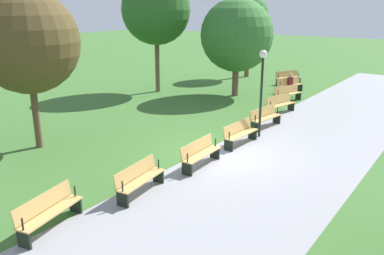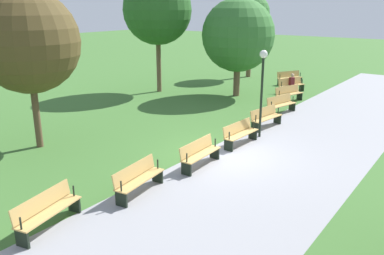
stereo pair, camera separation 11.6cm
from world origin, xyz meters
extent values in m
plane|color=#3D6B2D|center=(0.00, 0.00, 0.00)|extent=(120.00, 120.00, 0.00)
cube|color=#939399|center=(0.00, 1.93, 0.00)|extent=(44.79, 5.51, 0.01)
cube|color=tan|center=(-14.44, -3.60, 0.45)|extent=(1.88, 1.28, 0.04)
cube|color=tan|center=(-14.53, -3.77, 0.69)|extent=(1.73, 0.98, 0.40)
cube|color=black|center=(-15.23, -3.18, 0.21)|extent=(0.23, 0.36, 0.43)
cylinder|color=black|center=(-15.22, -3.16, 0.61)|extent=(0.06, 0.06, 0.30)
cube|color=black|center=(-13.66, -4.01, 0.21)|extent=(0.23, 0.36, 0.43)
cylinder|color=black|center=(-13.65, -3.99, 0.61)|extent=(0.06, 0.06, 0.30)
cube|color=tan|center=(-11.97, -2.42, 0.45)|extent=(1.92, 1.14, 0.04)
cube|color=tan|center=(-12.05, -2.61, 0.69)|extent=(1.79, 0.83, 0.40)
cube|color=black|center=(-12.79, -2.08, 0.21)|extent=(0.20, 0.37, 0.43)
cylinder|color=black|center=(-12.78, -2.06, 0.61)|extent=(0.06, 0.06, 0.30)
cube|color=black|center=(-11.15, -2.77, 0.21)|extent=(0.20, 0.37, 0.43)
cylinder|color=black|center=(-11.15, -2.75, 0.61)|extent=(0.06, 0.06, 0.30)
cube|color=tan|center=(-9.41, -1.47, 0.45)|extent=(1.94, 1.00, 0.04)
cube|color=tan|center=(-9.47, -1.66, 0.69)|extent=(1.84, 0.68, 0.40)
cube|color=black|center=(-10.26, -1.20, 0.21)|extent=(0.17, 0.37, 0.43)
cylinder|color=black|center=(-10.25, -1.18, 0.61)|extent=(0.06, 0.06, 0.30)
cube|color=black|center=(-8.57, -1.74, 0.21)|extent=(0.17, 0.37, 0.43)
cylinder|color=black|center=(-8.56, -1.73, 0.61)|extent=(0.06, 0.06, 0.30)
cube|color=tan|center=(-6.78, -0.75, 0.45)|extent=(1.95, 0.85, 0.04)
cube|color=tan|center=(-6.82, -0.95, 0.69)|extent=(1.87, 0.52, 0.40)
cube|color=black|center=(-7.64, -0.56, 0.21)|extent=(0.14, 0.38, 0.43)
cylinder|color=black|center=(-7.64, -0.54, 0.61)|extent=(0.05, 0.05, 0.30)
cube|color=black|center=(-5.91, -0.95, 0.21)|extent=(0.14, 0.38, 0.43)
cylinder|color=black|center=(-5.90, -0.93, 0.61)|extent=(0.05, 0.05, 0.30)
cube|color=tan|center=(-4.09, -0.27, 0.45)|extent=(1.94, 0.69, 0.04)
cube|color=tan|center=(-4.11, -0.47, 0.69)|extent=(1.90, 0.36, 0.40)
cube|color=black|center=(-4.97, -0.15, 0.21)|extent=(0.11, 0.38, 0.43)
cylinder|color=black|center=(-4.97, -0.13, 0.61)|extent=(0.05, 0.05, 0.30)
cube|color=black|center=(-3.21, -0.39, 0.21)|extent=(0.11, 0.38, 0.43)
cylinder|color=black|center=(-3.20, -0.37, 0.61)|extent=(0.05, 0.05, 0.30)
cube|color=tan|center=(-1.37, -0.03, 0.45)|extent=(1.92, 0.52, 0.04)
cube|color=tan|center=(-1.37, -0.23, 0.69)|extent=(1.90, 0.19, 0.40)
cube|color=black|center=(-2.25, 0.01, 0.21)|extent=(0.08, 0.38, 0.43)
cylinder|color=black|center=(-2.25, 0.03, 0.61)|extent=(0.05, 0.05, 0.30)
cube|color=black|center=(-0.48, -0.07, 0.21)|extent=(0.08, 0.38, 0.43)
cylinder|color=black|center=(-0.48, -0.05, 0.61)|extent=(0.05, 0.05, 0.30)
cube|color=tan|center=(1.37, -0.03, 0.45)|extent=(1.92, 0.52, 0.04)
cube|color=tan|center=(1.37, -0.23, 0.69)|extent=(1.90, 0.19, 0.40)
cube|color=black|center=(0.48, -0.07, 0.21)|extent=(0.08, 0.38, 0.43)
cylinder|color=black|center=(0.48, -0.05, 0.61)|extent=(0.05, 0.05, 0.30)
cube|color=black|center=(2.25, 0.01, 0.21)|extent=(0.08, 0.38, 0.43)
cylinder|color=black|center=(2.25, 0.03, 0.61)|extent=(0.05, 0.05, 0.30)
cube|color=tan|center=(4.09, -0.27, 0.45)|extent=(1.94, 0.69, 0.04)
cube|color=tan|center=(4.11, -0.47, 0.69)|extent=(1.90, 0.36, 0.40)
cube|color=black|center=(3.21, -0.39, 0.21)|extent=(0.11, 0.38, 0.43)
cylinder|color=black|center=(3.20, -0.37, 0.61)|extent=(0.05, 0.05, 0.30)
cube|color=black|center=(4.97, -0.15, 0.21)|extent=(0.11, 0.38, 0.43)
cylinder|color=black|center=(4.97, -0.13, 0.61)|extent=(0.05, 0.05, 0.30)
cube|color=tan|center=(6.78, -0.75, 0.45)|extent=(1.95, 0.85, 0.04)
cube|color=tan|center=(6.82, -0.95, 0.69)|extent=(1.87, 0.52, 0.40)
cube|color=black|center=(5.91, -0.95, 0.21)|extent=(0.14, 0.38, 0.43)
cylinder|color=black|center=(5.90, -0.93, 0.61)|extent=(0.05, 0.05, 0.30)
cube|color=black|center=(7.64, -0.56, 0.21)|extent=(0.14, 0.38, 0.43)
cylinder|color=black|center=(7.64, -0.54, 0.61)|extent=(0.05, 0.05, 0.30)
cube|color=maroon|center=(-11.98, -2.44, 0.70)|extent=(0.37, 0.31, 0.50)
sphere|color=tan|center=(-11.97, -2.42, 1.09)|extent=(0.22, 0.22, 0.22)
cylinder|color=#23232D|center=(-11.99, -2.24, 0.43)|extent=(0.26, 0.38, 0.13)
cylinder|color=#23232D|center=(-11.92, -2.08, 0.21)|extent=(0.14, 0.14, 0.43)
cylinder|color=#23232D|center=(-11.82, -2.31, 0.43)|extent=(0.26, 0.38, 0.13)
cylinder|color=#23232D|center=(-11.75, -2.15, 0.21)|extent=(0.14, 0.14, 0.43)
cylinder|color=brown|center=(-15.50, -7.45, 1.91)|extent=(0.36, 0.36, 3.82)
sphere|color=#336B2D|center=(-15.50, -7.45, 4.73)|extent=(2.80, 2.80, 2.80)
cylinder|color=brown|center=(-7.24, -9.36, 1.83)|extent=(0.29, 0.29, 3.65)
sphere|color=#285B23|center=(-7.24, -9.36, 5.01)|extent=(4.18, 4.18, 4.18)
cylinder|color=brown|center=(3.44, -6.25, 1.40)|extent=(0.26, 0.26, 2.79)
sphere|color=#4C3D1E|center=(3.44, -6.25, 4.01)|extent=(3.75, 3.75, 3.75)
cylinder|color=brown|center=(-9.08, -4.76, 1.11)|extent=(0.38, 0.38, 2.22)
sphere|color=#336B2D|center=(-9.08, -4.76, 3.61)|extent=(4.28, 4.28, 4.28)
cylinder|color=black|center=(-2.73, 0.07, 1.64)|extent=(0.10, 0.10, 3.28)
sphere|color=white|center=(-2.73, 0.07, 3.42)|extent=(0.32, 0.32, 0.32)
camera|label=1|loc=(11.74, 7.08, 5.25)|focal=37.20mm
camera|label=2|loc=(11.68, 7.17, 5.25)|focal=37.20mm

